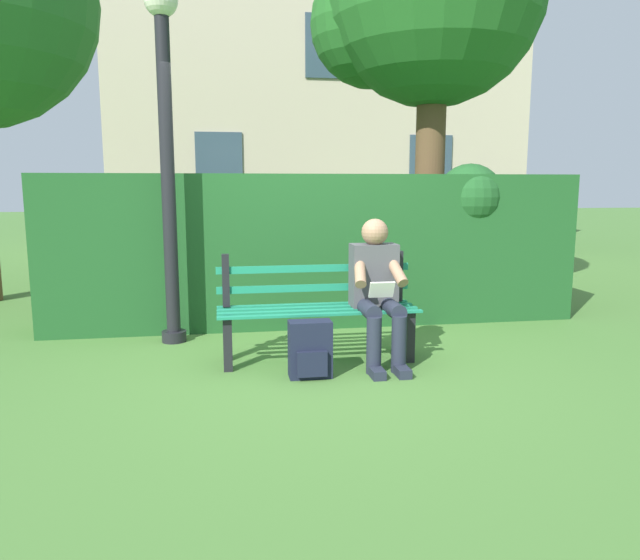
# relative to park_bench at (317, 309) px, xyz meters

# --- Properties ---
(ground) EXTENTS (60.00, 60.00, 0.00)m
(ground) POSITION_rel_park_bench_xyz_m (0.00, 0.06, -0.43)
(ground) COLOR #477533
(park_bench) EXTENTS (1.64, 0.46, 0.89)m
(park_bench) POSITION_rel_park_bench_xyz_m (0.00, 0.00, 0.00)
(park_bench) COLOR black
(park_bench) RESTS_ON ground
(person_seated) EXTENTS (0.44, 0.73, 1.18)m
(person_seated) POSITION_rel_park_bench_xyz_m (-0.47, 0.16, 0.20)
(person_seated) COLOR #4C4C51
(person_seated) RESTS_ON ground
(hedge_backdrop) EXTENTS (5.50, 0.86, 1.68)m
(hedge_backdrop) POSITION_rel_park_bench_xyz_m (-0.25, -1.40, 0.39)
(hedge_backdrop) COLOR #1E5123
(hedge_backdrop) RESTS_ON ground
(tree) EXTENTS (2.75, 2.62, 5.01)m
(tree) POSITION_rel_park_bench_xyz_m (-1.71, -2.50, 3.18)
(tree) COLOR brown
(tree) RESTS_ON ground
(building_facade) EXTENTS (8.59, 3.11, 6.63)m
(building_facade) POSITION_rel_park_bench_xyz_m (-1.39, -8.70, 2.89)
(building_facade) COLOR #BCAD93
(building_facade) RESTS_ON ground
(backpack) EXTENTS (0.32, 0.24, 0.44)m
(backpack) POSITION_rel_park_bench_xyz_m (0.13, 0.46, -0.21)
(backpack) COLOR #191E33
(backpack) RESTS_ON ground
(lamp_post) EXTENTS (0.29, 0.29, 3.16)m
(lamp_post) POSITION_rel_park_bench_xyz_m (1.23, -0.78, 1.43)
(lamp_post) COLOR black
(lamp_post) RESTS_ON ground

